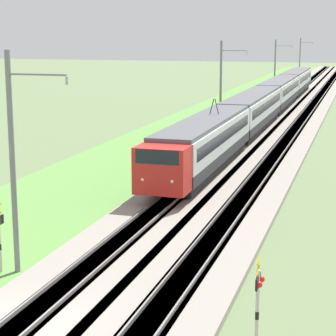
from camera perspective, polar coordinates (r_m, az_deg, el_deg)
ground_plane at (r=22.19m, az=-12.70°, el=-13.84°), size 400.00×400.00×0.00m
ballast_main at (r=68.72m, az=8.02°, el=3.80°), size 240.00×4.40×0.30m
ballast_adjacent at (r=68.26m, az=11.29°, el=3.64°), size 240.00×4.40×0.30m
track_main at (r=68.72m, az=8.03°, el=3.81°), size 240.00×1.57×0.45m
track_adjacent at (r=68.26m, az=11.29°, el=3.65°), size 240.00×1.57×0.45m
grass_verge at (r=69.90m, az=3.05°, el=3.96°), size 240.00×10.01×0.12m
passenger_train at (r=73.61m, az=8.69°, el=5.96°), size 80.89×2.98×4.87m
crossing_signal_far at (r=20.01m, az=7.85°, el=-10.98°), size 0.70×0.23×2.96m
catenary_mast_near at (r=25.88m, az=-13.28°, el=0.48°), size 0.22×2.56×8.85m
catenary_mast_mid at (r=61.67m, az=4.66°, el=7.07°), size 0.22×2.56×8.76m
catenary_mast_far at (r=99.24m, az=9.32°, el=8.62°), size 0.22×2.56×8.47m
catenary_mast_distant at (r=137.13m, az=11.43°, el=9.35°), size 0.22×2.56×8.43m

